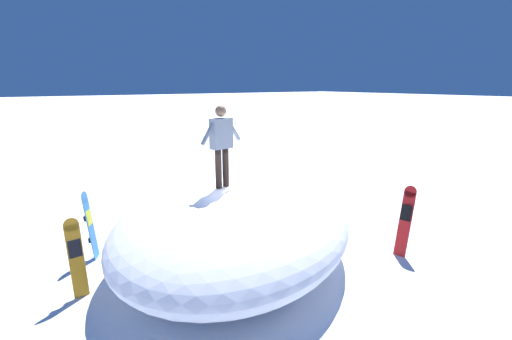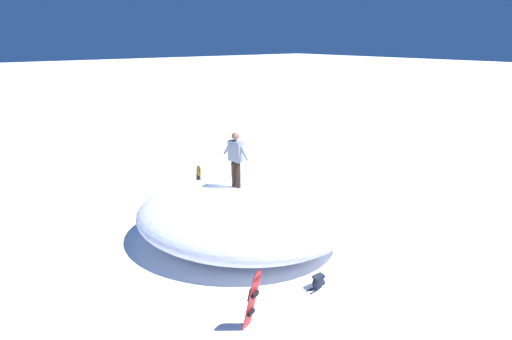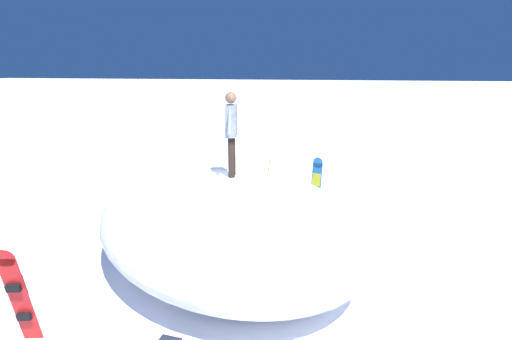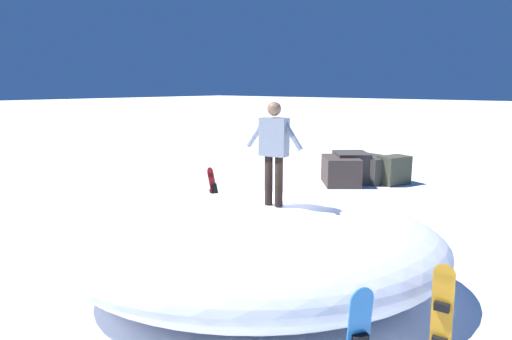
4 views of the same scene
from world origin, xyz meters
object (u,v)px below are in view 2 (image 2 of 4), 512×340
(snowboard_primary_upright, at_px, (235,178))
(snowboard_secondary_upright, at_px, (252,300))
(snowboarder_standing, at_px, (236,156))
(snowboard_tertiary_upright, at_px, (199,184))
(backpack_near, at_px, (318,282))

(snowboard_primary_upright, distance_m, snowboard_secondary_upright, 7.34)
(snowboarder_standing, relative_size, snowboard_secondary_upright, 1.08)
(snowboarder_standing, bearing_deg, snowboard_tertiary_upright, -5.24)
(snowboard_primary_upright, distance_m, backpack_near, 6.38)
(snowboard_secondary_upright, height_order, snowboard_tertiary_upright, snowboard_secondary_upright)
(snowboard_primary_upright, height_order, snowboard_tertiary_upright, snowboard_primary_upright)
(snowboarder_standing, bearing_deg, backpack_near, -179.02)
(snowboard_primary_upright, relative_size, backpack_near, 2.95)
(snowboarder_standing, height_order, backpack_near, snowboarder_standing)
(snowboarder_standing, xyz_separation_m, snowboard_tertiary_upright, (3.01, -0.28, -1.97))
(backpack_near, bearing_deg, snowboard_secondary_upright, 92.26)
(snowboard_primary_upright, xyz_separation_m, snowboard_secondary_upright, (-6.21, 3.90, 0.02))
(snowboard_secondary_upright, distance_m, snowboard_tertiary_upright, 7.12)
(backpack_near, bearing_deg, snowboard_primary_upright, -15.12)
(snowboarder_standing, distance_m, backpack_near, 4.41)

